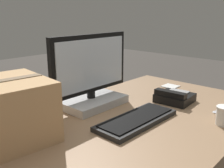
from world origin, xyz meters
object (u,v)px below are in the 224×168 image
object	(u,v)px
keyboard	(137,120)
paper_cup_right	(224,116)
spoon	(217,110)
sticky_note_pad	(170,86)
monitor	(91,79)
desk_phone	(174,97)

from	to	relation	value
keyboard	paper_cup_right	size ratio (longest dim) A/B	4.96
spoon	paper_cup_right	bearing A→B (deg)	23.28
sticky_note_pad	monitor	bearing A→B (deg)	167.18
monitor	desk_phone	world-z (taller)	monitor
desk_phone	paper_cup_right	bearing A→B (deg)	-115.07
spoon	sticky_note_pad	distance (m)	0.46
monitor	desk_phone	bearing A→B (deg)	-41.78
keyboard	desk_phone	distance (m)	0.37
sticky_note_pad	paper_cup_right	bearing A→B (deg)	-127.66
monitor	desk_phone	xyz separation A→B (m)	(0.34, -0.31, -0.11)
spoon	sticky_note_pad	size ratio (longest dim) A/B	1.66
keyboard	desk_phone	size ratio (longest dim) A/B	2.17
desk_phone	sticky_note_pad	size ratio (longest dim) A/B	2.02
desk_phone	spoon	size ratio (longest dim) A/B	1.22
monitor	sticky_note_pad	xyz separation A→B (m)	(0.60, -0.14, -0.14)
keyboard	paper_cup_right	distance (m)	0.39
monitor	keyboard	xyz separation A→B (m)	(-0.02, -0.32, -0.13)
paper_cup_right	spoon	size ratio (longest dim) A/B	0.53
monitor	sticky_note_pad	bearing A→B (deg)	-12.82
paper_cup_right	sticky_note_pad	distance (m)	0.62
paper_cup_right	spoon	distance (m)	0.19
monitor	sticky_note_pad	distance (m)	0.63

